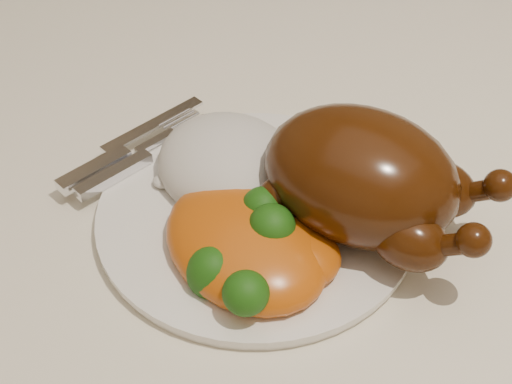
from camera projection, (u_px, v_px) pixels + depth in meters
The scene contains 7 objects.
dining_table at pixel (435, 245), 0.69m from camera, with size 1.60×0.90×0.76m.
tablecloth at pixel (449, 190), 0.64m from camera, with size 1.73×1.03×0.18m.
dinner_plate at pixel (256, 215), 0.57m from camera, with size 0.25×0.25×0.01m, color white.
roast_chicken at pixel (365, 178), 0.53m from camera, with size 0.19×0.12×0.10m.
rice_mound at pixel (229, 165), 0.59m from camera, with size 0.15×0.14×0.07m.
mac_and_cheese at pixel (252, 246), 0.52m from camera, with size 0.17×0.15×0.06m.
cutlery at pixel (122, 157), 0.61m from camera, with size 0.05×0.16×0.01m.
Camera 1 is at (0.12, -0.49, 1.18)m, focal length 50.00 mm.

